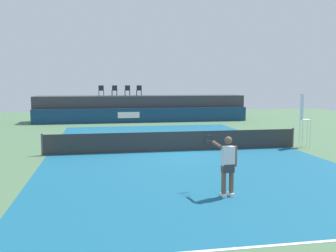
{
  "coord_description": "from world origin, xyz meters",
  "views": [
    {
      "loc": [
        -3.56,
        -17.82,
        3.3
      ],
      "look_at": [
        0.02,
        2.0,
        1.0
      ],
      "focal_mm": 40.41,
      "sensor_mm": 36.0,
      "label": 1
    }
  ],
  "objects_px": {
    "tennis_player": "(227,164)",
    "net_post_near": "(42,144)",
    "spectator_chair_far_left": "(101,90)",
    "spectator_chair_left": "(114,90)",
    "spectator_chair_right": "(139,90)",
    "tennis_ball": "(79,128)",
    "umpire_chair": "(303,116)",
    "spectator_chair_center": "(127,90)",
    "net_post_far": "(293,138)"
  },
  "relations": [
    {
      "from": "tennis_player",
      "to": "net_post_near",
      "type": "bearing_deg",
      "value": 129.77
    },
    {
      "from": "spectator_chair_far_left",
      "to": "net_post_near",
      "type": "relative_size",
      "value": 0.89
    },
    {
      "from": "spectator_chair_left",
      "to": "spectator_chair_right",
      "type": "bearing_deg",
      "value": 4.9
    },
    {
      "from": "tennis_player",
      "to": "tennis_ball",
      "type": "height_order",
      "value": "tennis_player"
    },
    {
      "from": "spectator_chair_far_left",
      "to": "net_post_near",
      "type": "xyz_separation_m",
      "value": [
        -2.77,
        -15.26,
        -2.19
      ]
    },
    {
      "from": "spectator_chair_right",
      "to": "net_post_near",
      "type": "height_order",
      "value": "spectator_chair_right"
    },
    {
      "from": "spectator_chair_left",
      "to": "net_post_near",
      "type": "relative_size",
      "value": 0.89
    },
    {
      "from": "umpire_chair",
      "to": "net_post_near",
      "type": "relative_size",
      "value": 2.76
    },
    {
      "from": "spectator_chair_far_left",
      "to": "net_post_near",
      "type": "distance_m",
      "value": 15.66
    },
    {
      "from": "spectator_chair_far_left",
      "to": "spectator_chair_center",
      "type": "distance_m",
      "value": 2.27
    },
    {
      "from": "net_post_far",
      "to": "tennis_player",
      "type": "relative_size",
      "value": 0.56
    },
    {
      "from": "net_post_near",
      "to": "net_post_far",
      "type": "relative_size",
      "value": 1.0
    },
    {
      "from": "spectator_chair_far_left",
      "to": "tennis_ball",
      "type": "relative_size",
      "value": 13.06
    },
    {
      "from": "spectator_chair_far_left",
      "to": "tennis_player",
      "type": "distance_m",
      "value": 23.1
    },
    {
      "from": "spectator_chair_center",
      "to": "spectator_chair_far_left",
      "type": "bearing_deg",
      "value": -175.26
    },
    {
      "from": "spectator_chair_left",
      "to": "spectator_chair_center",
      "type": "distance_m",
      "value": 1.16
    },
    {
      "from": "spectator_chair_far_left",
      "to": "spectator_chair_left",
      "type": "distance_m",
      "value": 1.13
    },
    {
      "from": "spectator_chair_center",
      "to": "umpire_chair",
      "type": "bearing_deg",
      "value": -62.8
    },
    {
      "from": "spectator_chair_far_left",
      "to": "net_post_far",
      "type": "distance_m",
      "value": 18.17
    },
    {
      "from": "spectator_chair_center",
      "to": "umpire_chair",
      "type": "distance_m",
      "value": 17.38
    },
    {
      "from": "umpire_chair",
      "to": "net_post_far",
      "type": "xyz_separation_m",
      "value": [
        -0.56,
        -0.02,
        -1.09
      ]
    },
    {
      "from": "spectator_chair_left",
      "to": "tennis_player",
      "type": "distance_m",
      "value": 22.9
    },
    {
      "from": "tennis_player",
      "to": "tennis_ball",
      "type": "relative_size",
      "value": 26.03
    },
    {
      "from": "tennis_player",
      "to": "tennis_ball",
      "type": "distance_m",
      "value": 18.67
    },
    {
      "from": "spectator_chair_center",
      "to": "net_post_near",
      "type": "bearing_deg",
      "value": -108.05
    },
    {
      "from": "spectator_chair_far_left",
      "to": "net_post_far",
      "type": "relative_size",
      "value": 0.89
    },
    {
      "from": "spectator_chair_far_left",
      "to": "spectator_chair_left",
      "type": "bearing_deg",
      "value": -2.74
    },
    {
      "from": "umpire_chair",
      "to": "tennis_player",
      "type": "height_order",
      "value": "umpire_chair"
    },
    {
      "from": "spectator_chair_left",
      "to": "net_post_far",
      "type": "relative_size",
      "value": 0.89
    },
    {
      "from": "umpire_chair",
      "to": "tennis_ball",
      "type": "xyz_separation_m",
      "value": [
        -11.9,
        10.38,
        -1.55
      ]
    },
    {
      "from": "net_post_far",
      "to": "tennis_player",
      "type": "xyz_separation_m",
      "value": [
        -6.15,
        -7.51,
        0.46
      ]
    },
    {
      "from": "spectator_chair_center",
      "to": "net_post_near",
      "type": "height_order",
      "value": "spectator_chair_center"
    },
    {
      "from": "net_post_near",
      "to": "tennis_player",
      "type": "distance_m",
      "value": 9.79
    },
    {
      "from": "spectator_chair_far_left",
      "to": "net_post_near",
      "type": "height_order",
      "value": "spectator_chair_far_left"
    },
    {
      "from": "spectator_chair_right",
      "to": "tennis_player",
      "type": "xyz_separation_m",
      "value": [
        0.21,
        -22.9,
        -1.73
      ]
    },
    {
      "from": "umpire_chair",
      "to": "net_post_near",
      "type": "xyz_separation_m",
      "value": [
        -12.96,
        -0.02,
        -1.09
      ]
    },
    {
      "from": "spectator_chair_left",
      "to": "tennis_ball",
      "type": "relative_size",
      "value": 13.06
    },
    {
      "from": "spectator_chair_right",
      "to": "spectator_chair_far_left",
      "type": "bearing_deg",
      "value": -177.73
    },
    {
      "from": "umpire_chair",
      "to": "net_post_far",
      "type": "distance_m",
      "value": 1.22
    },
    {
      "from": "spectator_chair_left",
      "to": "net_post_far",
      "type": "distance_m",
      "value": 17.55
    },
    {
      "from": "net_post_near",
      "to": "spectator_chair_far_left",
      "type": "bearing_deg",
      "value": 79.69
    },
    {
      "from": "spectator_chair_center",
      "to": "tennis_player",
      "type": "bearing_deg",
      "value": -86.95
    },
    {
      "from": "spectator_chair_right",
      "to": "tennis_player",
      "type": "bearing_deg",
      "value": -89.48
    },
    {
      "from": "spectator_chair_far_left",
      "to": "umpire_chair",
      "type": "xyz_separation_m",
      "value": [
        10.18,
        -15.24,
        -1.11
      ]
    },
    {
      "from": "spectator_chair_center",
      "to": "net_post_far",
      "type": "bearing_deg",
      "value": -64.49
    },
    {
      "from": "net_post_near",
      "to": "umpire_chair",
      "type": "bearing_deg",
      "value": 0.08
    },
    {
      "from": "spectator_chair_right",
      "to": "net_post_near",
      "type": "relative_size",
      "value": 0.89
    },
    {
      "from": "spectator_chair_left",
      "to": "net_post_near",
      "type": "xyz_separation_m",
      "value": [
        -3.9,
        -15.2,
        -2.19
      ]
    },
    {
      "from": "tennis_player",
      "to": "tennis_ball",
      "type": "bearing_deg",
      "value": 106.16
    },
    {
      "from": "net_post_near",
      "to": "net_post_far",
      "type": "height_order",
      "value": "same"
    }
  ]
}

